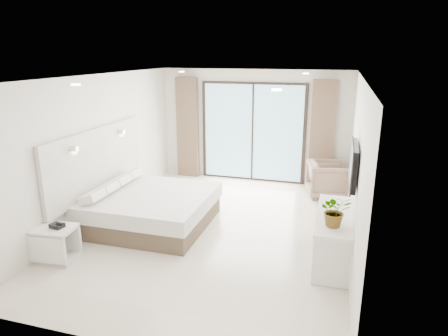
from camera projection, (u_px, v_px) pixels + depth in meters
The scene contains 8 objects.
ground at pixel (215, 230), 7.19m from camera, with size 6.20×6.20×0.00m, color beige.
room_shell at pixel (216, 135), 7.48m from camera, with size 4.62×6.22×2.72m.
bed at pixel (150, 208), 7.35m from camera, with size 2.15×2.05×0.74m.
nightstand at pixel (56, 244), 6.09m from camera, with size 0.63×0.53×0.53m.
phone at pixel (57, 226), 6.01m from camera, with size 0.19×0.15×0.06m, color black.
console_desk at pixel (334, 226), 5.99m from camera, with size 0.52×1.65×0.77m.
plant at pixel (335, 214), 5.47m from camera, with size 0.41×0.46×0.36m, color #33662D.
armchair at pixel (328, 177), 8.79m from camera, with size 0.82×0.77×0.85m, color #8E745D.
Camera 1 is at (2.00, -6.29, 3.09)m, focal length 32.00 mm.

